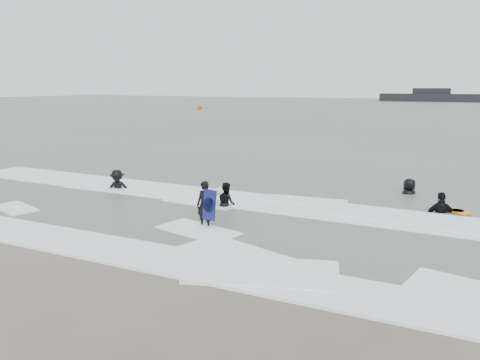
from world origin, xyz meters
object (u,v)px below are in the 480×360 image
at_px(surfer_breaker, 118,190).
at_px(vessel_horizon, 431,97).
at_px(surfer_right_far, 409,195).
at_px(buoy, 200,107).
at_px(surfer_right_near, 441,214).
at_px(surfer_wading, 227,208).
at_px(surfer_centre, 205,228).

xyz_separation_m(surfer_breaker, vessel_horizon, (1.90, 128.50, 1.40)).
distance_m(surfer_right_far, buoy, 73.00).
relative_size(surfer_right_near, surfer_right_far, 1.05).
bearing_deg(vessel_horizon, surfer_breaker, -90.85).
xyz_separation_m(surfer_wading, surfer_breaker, (-5.71, 0.52, 0.00)).
height_order(surfer_right_near, vessel_horizon, vessel_horizon).
xyz_separation_m(surfer_right_near, buoy, (-46.81, 59.77, 0.42)).
xyz_separation_m(surfer_centre, surfer_right_near, (6.69, 5.29, 0.00)).
bearing_deg(surfer_right_far, surfer_breaker, -24.13).
height_order(buoy, vessel_horizon, vessel_horizon).
bearing_deg(surfer_wading, surfer_right_far, -97.60).
xyz_separation_m(surfer_wading, vessel_horizon, (-3.81, 129.03, 1.40)).
distance_m(surfer_right_far, vessel_horizon, 124.04).
bearing_deg(vessel_horizon, surfer_centre, -88.10).
height_order(surfer_breaker, buoy, buoy).
bearing_deg(surfer_centre, vessel_horizon, 94.62).
relative_size(surfer_right_far, vessel_horizon, 0.07).
bearing_deg(surfer_right_near, surfer_wading, 2.74).
bearing_deg(surfer_right_far, vessel_horizon, -132.43).
relative_size(surfer_wading, surfer_right_far, 0.83).
height_order(surfer_wading, buoy, buoy).
height_order(surfer_breaker, vessel_horizon, vessel_horizon).
height_order(surfer_wading, surfer_breaker, surfer_breaker).
xyz_separation_m(surfer_right_far, vessel_horizon, (-9.65, 123.66, 1.40)).
bearing_deg(surfer_right_far, surfer_right_near, 71.72).
relative_size(surfer_centre, surfer_breaker, 0.89).
distance_m(surfer_centre, surfer_right_far, 9.49).
xyz_separation_m(surfer_centre, surfer_breaker, (-6.28, 3.04, 0.00)).
distance_m(surfer_wading, buoy, 74.00).
xyz_separation_m(surfer_wading, surfer_right_near, (7.26, 2.77, 0.00)).
bearing_deg(vessel_horizon, surfer_right_far, -85.54).
xyz_separation_m(surfer_breaker, surfer_right_near, (12.97, 2.25, 0.00)).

